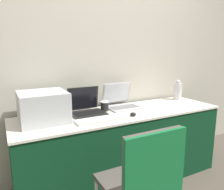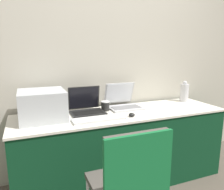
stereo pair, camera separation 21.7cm
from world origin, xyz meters
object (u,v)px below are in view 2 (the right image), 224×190
object	(u,v)px
laptop_right	(123,102)
metal_pitcher	(184,92)
printer	(42,104)
external_keyboard	(99,119)
laptop_left	(86,107)
chair	(130,180)
coffee_cup	(105,106)
mouse	(132,115)

from	to	relation	value
laptop_right	metal_pitcher	size ratio (longest dim) A/B	1.40
printer	laptop_right	xyz separation A→B (m)	(0.86, 0.12, -0.09)
external_keyboard	metal_pitcher	bearing A→B (deg)	14.86
laptop_left	chair	bearing A→B (deg)	-89.01
printer	metal_pitcher	world-z (taller)	printer
laptop_left	external_keyboard	size ratio (longest dim) A/B	0.69
metal_pitcher	coffee_cup	bearing A→B (deg)	-177.47
laptop_right	metal_pitcher	xyz separation A→B (m)	(0.82, -0.01, 0.06)
laptop_left	coffee_cup	distance (m)	0.20
laptop_left	coffee_cup	bearing A→B (deg)	-0.47
printer	coffee_cup	xyz separation A→B (m)	(0.63, 0.07, -0.09)
printer	chair	bearing A→B (deg)	-63.44
external_keyboard	chair	size ratio (longest dim) A/B	0.52
external_keyboard	chair	xyz separation A→B (m)	(-0.02, -0.68, -0.20)
coffee_cup	chair	size ratio (longest dim) A/B	0.11
laptop_left	chair	world-z (taller)	laptop_left
laptop_right	coffee_cup	bearing A→B (deg)	-166.15
laptop_left	mouse	size ratio (longest dim) A/B	5.55
laptop_right	chair	world-z (taller)	laptop_right
mouse	chair	xyz separation A→B (m)	(-0.34, -0.66, -0.21)
mouse	external_keyboard	bearing A→B (deg)	176.66
printer	coffee_cup	distance (m)	0.64
laptop_right	metal_pitcher	bearing A→B (deg)	-0.72
printer	metal_pitcher	bearing A→B (deg)	3.91
coffee_cup	mouse	xyz separation A→B (m)	(0.16, -0.30, -0.03)
external_keyboard	mouse	distance (m)	0.32
external_keyboard	coffee_cup	world-z (taller)	coffee_cup
chair	coffee_cup	bearing A→B (deg)	79.07
coffee_cup	chair	bearing A→B (deg)	-100.93
external_keyboard	mouse	world-z (taller)	mouse
printer	mouse	xyz separation A→B (m)	(0.79, -0.23, -0.13)
metal_pitcher	laptop_right	bearing A→B (deg)	179.28
chair	external_keyboard	bearing A→B (deg)	88.37
laptop_left	coffee_cup	xyz separation A→B (m)	(0.20, -0.00, -0.01)
laptop_left	laptop_right	size ratio (longest dim) A/B	0.93
external_keyboard	coffee_cup	xyz separation A→B (m)	(0.16, 0.28, 0.04)
mouse	laptop_left	bearing A→B (deg)	140.48
printer	laptop_left	world-z (taller)	printer
external_keyboard	metal_pitcher	xyz separation A→B (m)	(1.22, 0.32, 0.10)
chair	metal_pitcher	bearing A→B (deg)	38.98
laptop_left	mouse	bearing A→B (deg)	-39.52
printer	coffee_cup	bearing A→B (deg)	6.22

